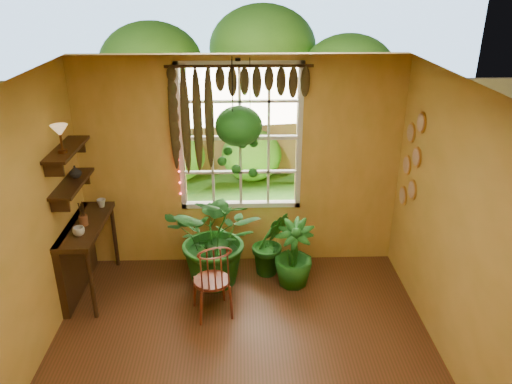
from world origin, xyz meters
TOP-DOWN VIEW (x-y plane):
  - floor at (0.00, 0.00)m, footprint 4.50×4.50m
  - ceiling at (0.00, 0.00)m, footprint 4.50×4.50m
  - wall_back at (0.00, 2.25)m, footprint 4.00×0.00m
  - wall_right at (2.00, 0.00)m, footprint 0.00×4.50m
  - window at (0.00, 2.28)m, footprint 1.52×0.10m
  - valance_vine at (-0.08, 2.16)m, footprint 1.70×0.12m
  - string_lights at (-0.76, 2.19)m, footprint 0.03×0.03m
  - wall_plates at (1.98, 1.79)m, footprint 0.04×0.32m
  - counter_ledge at (-1.91, 1.60)m, footprint 0.40×1.20m
  - shelf_lower at (-1.88, 1.60)m, footprint 0.25×0.90m
  - shelf_upper at (-1.88, 1.60)m, footprint 0.25×0.90m
  - backyard at (0.24, 6.87)m, footprint 14.00×10.00m
  - windsor_chair at (-0.32, 1.06)m, footprint 0.50×0.52m
  - potted_plant_left at (-0.29, 1.71)m, footprint 1.36×1.25m
  - potted_plant_mid at (0.37, 1.90)m, footprint 0.57×0.50m
  - potted_plant_right at (0.63, 1.64)m, footprint 0.61×0.61m
  - hanging_basket at (-0.01, 2.00)m, footprint 0.55×0.55m
  - cup_a at (-1.78, 1.30)m, footprint 0.17×0.17m
  - cup_b at (-1.72, 2.04)m, footprint 0.12×0.12m
  - brush_jar at (-1.80, 1.56)m, footprint 0.10×0.10m
  - shelf_vase at (-1.87, 1.73)m, footprint 0.16×0.16m
  - tiffany_lamp at (-1.86, 1.44)m, footprint 0.18×0.18m

SIDE VIEW (x-z plane):
  - floor at x=0.00m, z-range 0.00..0.00m
  - windsor_chair at x=-0.32m, z-range -0.23..0.85m
  - potted_plant_right at x=0.63m, z-range 0.00..0.85m
  - potted_plant_mid at x=0.37m, z-range 0.00..0.87m
  - counter_ledge at x=-1.91m, z-range 0.10..1.00m
  - potted_plant_left at x=-0.29m, z-range 0.00..1.27m
  - cup_b at x=-1.72m, z-range 0.90..1.00m
  - cup_a at x=-1.78m, z-range 0.90..1.00m
  - brush_jar at x=-1.80m, z-range 0.86..1.22m
  - backyard at x=0.24m, z-range -4.72..7.28m
  - wall_back at x=0.00m, z-range -0.65..3.35m
  - wall_right at x=2.00m, z-range -0.90..3.60m
  - shelf_lower at x=-1.88m, z-range 1.38..1.42m
  - shelf_vase at x=-1.87m, z-range 1.42..1.56m
  - wall_plates at x=1.98m, z-range 1.00..2.10m
  - window at x=0.00m, z-range 0.77..2.63m
  - string_lights at x=-0.76m, z-range 0.98..2.52m
  - shelf_upper at x=-1.88m, z-range 1.78..1.82m
  - hanging_basket at x=-0.01m, z-range 1.19..2.57m
  - tiffany_lamp at x=-1.86m, z-range 1.89..2.19m
  - valance_vine at x=-0.08m, z-range 1.73..2.83m
  - ceiling at x=0.00m, z-range 2.70..2.70m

